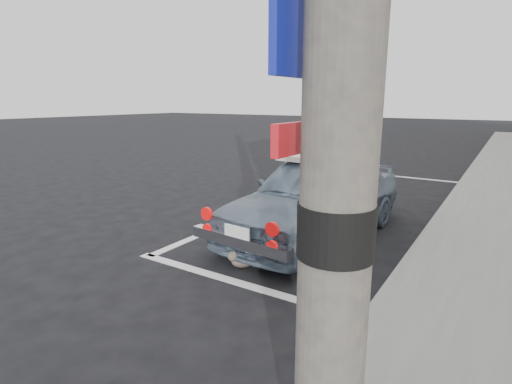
# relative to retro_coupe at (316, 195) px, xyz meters

# --- Properties ---
(ground) EXTENTS (80.00, 80.00, 0.00)m
(ground) POSITION_rel_retro_coupe_xyz_m (-0.46, -1.34, -0.59)
(ground) COLOR black
(ground) RESTS_ON ground
(pline_rear) EXTENTS (3.00, 0.12, 0.01)m
(pline_rear) POSITION_rel_retro_coupe_xyz_m (0.04, -1.84, -0.58)
(pline_rear) COLOR silver
(pline_rear) RESTS_ON ground
(pline_front) EXTENTS (3.00, 0.12, 0.01)m
(pline_front) POSITION_rel_retro_coupe_xyz_m (0.04, 5.16, -0.58)
(pline_front) COLOR silver
(pline_front) RESTS_ON ground
(pline_side) EXTENTS (0.12, 7.00, 0.01)m
(pline_side) POSITION_rel_retro_coupe_xyz_m (-1.36, 1.66, -0.58)
(pline_side) COLOR silver
(pline_side) RESTS_ON ground
(retro_coupe) EXTENTS (1.66, 3.52, 1.16)m
(retro_coupe) POSITION_rel_retro_coupe_xyz_m (0.00, 0.00, 0.00)
(retro_coupe) COLOR slate
(retro_coupe) RESTS_ON ground
(cat) EXTENTS (0.32, 0.43, 0.25)m
(cat) POSITION_rel_retro_coupe_xyz_m (-0.22, -1.48, -0.47)
(cat) COLOR brown
(cat) RESTS_ON ground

